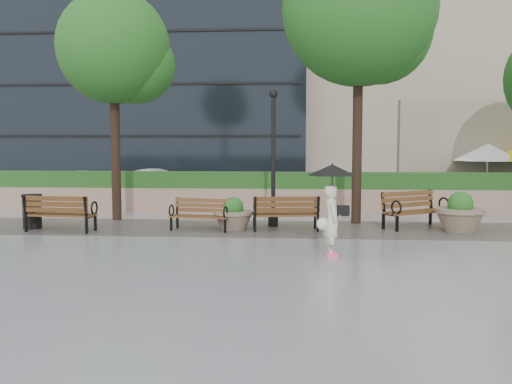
# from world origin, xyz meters

# --- Properties ---
(ground) EXTENTS (100.00, 100.00, 0.00)m
(ground) POSITION_xyz_m (0.00, 0.00, 0.00)
(ground) COLOR gray
(ground) RESTS_ON ground
(cobble_strip) EXTENTS (28.00, 3.20, 0.01)m
(cobble_strip) POSITION_xyz_m (0.00, 3.00, 0.01)
(cobble_strip) COLOR #383330
(cobble_strip) RESTS_ON ground
(hedge_wall) EXTENTS (24.00, 0.80, 1.35)m
(hedge_wall) POSITION_xyz_m (0.00, 7.00, 0.66)
(hedge_wall) COLOR #A28068
(hedge_wall) RESTS_ON ground
(asphalt_street) EXTENTS (40.00, 7.00, 0.00)m
(asphalt_street) POSITION_xyz_m (0.00, 11.00, 0.00)
(asphalt_street) COLOR black
(asphalt_street) RESTS_ON ground
(bldg_stone) EXTENTS (18.00, 10.00, 20.00)m
(bldg_stone) POSITION_xyz_m (10.00, 23.00, 10.00)
(bldg_stone) COLOR tan
(bldg_stone) RESTS_ON ground
(bench_0) EXTENTS (1.87, 0.89, 0.97)m
(bench_0) POSITION_xyz_m (-5.64, 2.05, 0.29)
(bench_0) COLOR brown
(bench_0) RESTS_ON ground
(bench_1) EXTENTS (1.67, 0.90, 0.85)m
(bench_1) POSITION_xyz_m (-1.95, 2.47, 0.25)
(bench_1) COLOR brown
(bench_1) RESTS_ON ground
(bench_2) EXTENTS (1.83, 0.93, 0.94)m
(bench_2) POSITION_xyz_m (0.32, 2.66, 0.28)
(bench_2) COLOR brown
(bench_2) RESTS_ON ground
(bench_3) EXTENTS (1.96, 1.66, 1.01)m
(bench_3) POSITION_xyz_m (3.86, 3.38, 0.30)
(bench_3) COLOR brown
(bench_3) RESTS_ON ground
(planter_left) EXTENTS (1.07, 1.07, 0.90)m
(planter_left) POSITION_xyz_m (-1.09, 2.69, 0.35)
(planter_left) COLOR #7F6B56
(planter_left) RESTS_ON ground
(planter_right) EXTENTS (1.28, 1.28, 1.08)m
(planter_right) POSITION_xyz_m (4.94, 2.83, 0.42)
(planter_right) COLOR #7F6B56
(planter_right) RESTS_ON ground
(trash_bin) EXTENTS (0.54, 0.54, 0.90)m
(trash_bin) POSITION_xyz_m (-6.64, 2.51, 0.45)
(trash_bin) COLOR black
(trash_bin) RESTS_ON ground
(lamppost) EXTENTS (0.28, 0.28, 3.83)m
(lamppost) POSITION_xyz_m (-0.05, 3.42, 1.68)
(lamppost) COLOR black
(lamppost) RESTS_ON ground
(tree_0) EXTENTS (3.45, 3.36, 6.88)m
(tree_0) POSITION_xyz_m (-4.72, 4.48, 5.05)
(tree_0) COLOR black
(tree_0) RESTS_ON ground
(tree_1) EXTENTS (4.40, 4.40, 8.36)m
(tree_1) POSITION_xyz_m (2.50, 4.29, 6.00)
(tree_1) COLOR black
(tree_1) RESTS_ON ground
(patio_umb_white) EXTENTS (2.50, 2.50, 2.30)m
(patio_umb_white) POSITION_xyz_m (7.59, 9.08, 1.99)
(patio_umb_white) COLOR black
(patio_umb_white) RESTS_ON ground
(car_left) EXTENTS (4.30, 2.10, 1.20)m
(car_left) POSITION_xyz_m (-7.87, 10.33, 0.60)
(car_left) COLOR silver
(car_left) RESTS_ON ground
(car_right) EXTENTS (3.96, 1.56, 1.28)m
(car_right) POSITION_xyz_m (-5.01, 10.21, 0.64)
(car_right) COLOR silver
(car_right) RESTS_ON ground
(pedestrian) EXTENTS (1.04, 1.04, 1.91)m
(pedestrian) POSITION_xyz_m (1.36, -0.65, 1.16)
(pedestrian) COLOR #F0E8CA
(pedestrian) RESTS_ON ground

